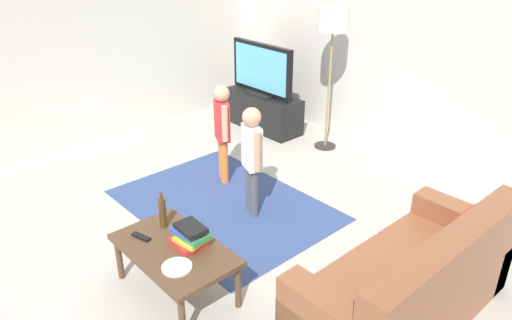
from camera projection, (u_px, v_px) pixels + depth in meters
The scene contains 15 objects.
ground at pixel (207, 243), 4.43m from camera, with size 7.80×7.80×0.00m, color #B2ADA3.
wall_back at pixel (408, 46), 5.65m from camera, with size 6.00×0.12×2.70m, color silver.
wall_left at pixel (54, 42), 5.85m from camera, with size 0.12×6.00×2.70m, color silver.
area_rug at pixel (224, 205), 5.03m from camera, with size 2.20×1.60×0.01m, color #33477A.
tv_stand at pixel (263, 111), 6.87m from camera, with size 1.20×0.44×0.50m.
tv at pixel (262, 70), 6.59m from camera, with size 1.10×0.28×0.71m.
couch at pixel (414, 289), 3.43m from camera, with size 0.80×1.80×0.86m.
floor_lamp at pixel (333, 27), 5.69m from camera, with size 0.36×0.36×1.78m.
child_near_tv at pixel (222, 125), 5.24m from camera, with size 0.34×0.23×1.12m.
child_center at pixel (252, 152), 4.61m from camera, with size 0.36×0.21×1.12m.
coffee_table at pixel (175, 253), 3.68m from camera, with size 1.00×0.60×0.42m.
book_stack at pixel (190, 235), 3.66m from camera, with size 0.30×0.26×0.17m.
bottle at pixel (163, 212), 3.86m from camera, with size 0.06×0.06×0.32m.
tv_remote at pixel (141, 237), 3.77m from camera, with size 0.17×0.05×0.02m, color black.
plate at pixel (177, 267), 3.44m from camera, with size 0.22×0.22×0.02m.
Camera 1 is at (3.01, -2.12, 2.61)m, focal length 33.91 mm.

